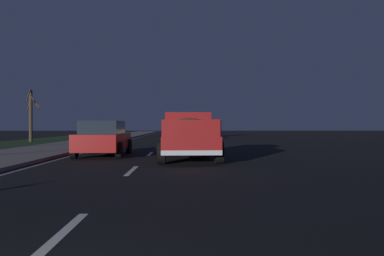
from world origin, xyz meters
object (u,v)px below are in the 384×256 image
object	(u,v)px
sedan_tan	(183,131)
bare_tree_far	(31,114)
pickup_truck	(188,135)
sedan_red	(104,138)

from	to	relation	value
sedan_tan	bare_tree_far	xyz separation A→B (m)	(-4.07, 12.62, 1.52)
pickup_truck	sedan_red	distance (m)	4.14
sedan_red	sedan_tan	size ratio (longest dim) A/B	0.99
pickup_truck	sedan_tan	world-z (taller)	pickup_truck
pickup_truck	sedan_tan	xyz separation A→B (m)	(21.08, 0.11, -0.20)
sedan_tan	bare_tree_far	bearing A→B (deg)	107.86
sedan_red	sedan_tan	world-z (taller)	same
sedan_tan	sedan_red	bearing A→B (deg)	169.42
sedan_tan	pickup_truck	bearing A→B (deg)	-179.69
bare_tree_far	pickup_truck	bearing A→B (deg)	-143.20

